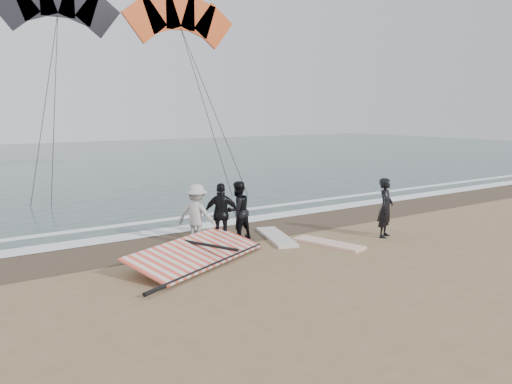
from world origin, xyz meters
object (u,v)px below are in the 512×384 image
at_px(board_cream, 276,237).
at_px(sail_rig, 192,255).
at_px(board_white, 329,244).
at_px(man_main, 386,208).

relative_size(board_cream, sail_rig, 0.56).
bearing_deg(board_white, sail_rig, 154.11).
distance_m(board_cream, sail_rig, 3.47).
bearing_deg(sail_rig, board_cream, 13.09).
bearing_deg(board_white, man_main, -22.01).
bearing_deg(board_white, board_cream, 103.49).
xyz_separation_m(board_cream, sail_rig, (-3.37, -0.78, 0.14)).
height_order(board_white, sail_rig, sail_rig).
distance_m(man_main, board_white, 2.40).
distance_m(board_white, sail_rig, 4.30).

